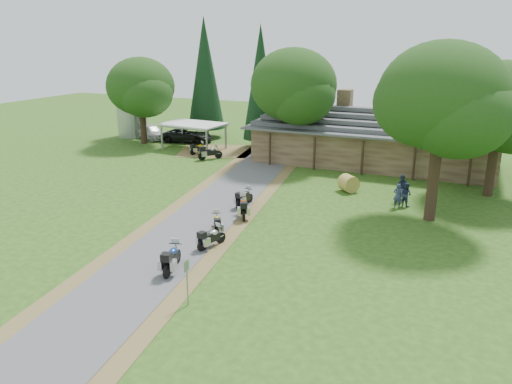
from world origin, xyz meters
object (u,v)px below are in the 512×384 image
at_px(motorcycle_row_b, 211,236).
at_px(motorcycle_carport_b, 210,152).
at_px(motorcycle_carport_a, 198,148).
at_px(carport, 194,136).
at_px(car_dark_suv, 188,132).
at_px(hay_bale, 348,183).
at_px(motorcycle_row_e, 245,197).
at_px(silo, 131,106).
at_px(motorcycle_row_c, 217,222).
at_px(car_white_sedan, 151,130).
at_px(motorcycle_row_a, 172,257).
at_px(motorcycle_row_d, 243,206).
at_px(lodge, 374,135).

bearing_deg(motorcycle_row_b, motorcycle_carport_b, 45.35).
bearing_deg(motorcycle_carport_a, carport, 62.70).
height_order(car_dark_suv, hay_bale, car_dark_suv).
xyz_separation_m(carport, motorcycle_row_b, (13.35, -20.86, -0.68)).
bearing_deg(motorcycle_row_e, silo, 55.26).
height_order(motorcycle_row_b, motorcycle_carport_b, motorcycle_carport_b).
relative_size(car_dark_suv, motorcycle_row_c, 3.28).
bearing_deg(car_dark_suv, car_white_sedan, 82.68).
xyz_separation_m(silo, motorcycle_row_a, (22.71, -27.16, -2.66)).
height_order(motorcycle_row_c, motorcycle_row_e, motorcycle_row_e).
bearing_deg(hay_bale, motorcycle_row_e, -132.41).
bearing_deg(motorcycle_row_c, carport, 2.93).
xyz_separation_m(car_dark_suv, motorcycle_row_c, (14.93, -21.55, -0.50)).
bearing_deg(motorcycle_row_a, car_dark_suv, 14.73).
xyz_separation_m(car_dark_suv, motorcycle_row_b, (15.66, -23.53, -0.50)).
height_order(motorcycle_row_d, motorcycle_row_e, motorcycle_row_d).
xyz_separation_m(lodge, hay_bale, (0.12, -9.40, -1.84)).
height_order(carport, hay_bale, carport).
xyz_separation_m(carport, motorcycle_row_a, (12.97, -24.05, -0.59)).
bearing_deg(carport, car_dark_suv, 135.75).
bearing_deg(motorcycle_row_e, motorcycle_row_a, -171.61).
height_order(motorcycle_row_d, hay_bale, motorcycle_row_d).
bearing_deg(motorcycle_row_d, hay_bale, -58.23).
bearing_deg(hay_bale, lodge, 90.71).
bearing_deg(motorcycle_row_e, car_dark_suv, 44.15).
xyz_separation_m(carport, motorcycle_row_e, (12.09, -14.04, -0.65)).
xyz_separation_m(silo, motorcycle_carport_b, (13.39, -6.41, -2.65)).
bearing_deg(motorcycle_row_e, motorcycle_row_d, -153.67).
bearing_deg(motorcycle_row_b, hay_bale, -1.78).
xyz_separation_m(motorcycle_row_d, motorcycle_carport_a, (-11.34, 14.12, -0.09)).
bearing_deg(motorcycle_row_d, motorcycle_row_c, 147.27).
distance_m(motorcycle_row_e, motorcycle_carport_b, 13.66).
height_order(lodge, carport, lodge).
bearing_deg(motorcycle_row_d, car_white_sedan, 19.44).
height_order(motorcycle_row_c, motorcycle_row_d, motorcycle_row_d).
distance_m(motorcycle_row_c, motorcycle_row_e, 4.87).
relative_size(car_white_sedan, motorcycle_carport_a, 3.55).
relative_size(motorcycle_row_c, motorcycle_carport_a, 1.03).
height_order(silo, motorcycle_row_c, silo).
height_order(silo, motorcycle_row_b, silo).
bearing_deg(motorcycle_row_c, motorcycle_carport_a, 2.13).
xyz_separation_m(motorcycle_row_a, motorcycle_row_b, (0.38, 3.19, -0.09)).
distance_m(silo, hay_bale, 29.62).
bearing_deg(car_dark_suv, motorcycle_row_c, -154.11).
relative_size(motorcycle_row_c, hay_bale, 1.44).
distance_m(carport, motorcycle_row_e, 18.54).
height_order(lodge, motorcycle_carport_a, lodge).
distance_m(silo, car_dark_suv, 7.78).
bearing_deg(car_white_sedan, hay_bale, -89.40).
distance_m(silo, carport, 10.43).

